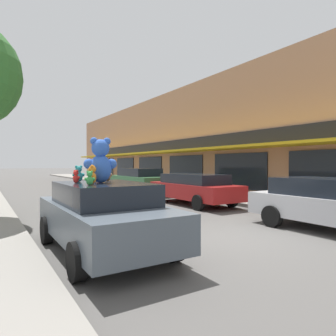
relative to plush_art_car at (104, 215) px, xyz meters
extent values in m
plane|color=#514F4C|center=(2.97, -0.43, -0.75)|extent=(260.00, 260.00, 0.00)
cube|color=tan|center=(17.56, 14.06, 2.91)|extent=(14.84, 41.75, 7.33)
cube|color=gold|center=(9.27, 14.06, 1.92)|extent=(1.74, 35.07, 0.12)
cube|color=black|center=(10.09, 14.06, 2.47)|extent=(0.08, 33.40, 0.70)
cube|color=black|center=(10.10, 1.01, 0.65)|extent=(0.06, 3.97, 2.00)
cube|color=black|center=(10.10, 6.23, 0.65)|extent=(0.06, 3.97, 2.00)
cube|color=black|center=(10.10, 11.45, 0.65)|extent=(0.06, 3.97, 2.00)
cube|color=black|center=(10.10, 16.67, 0.65)|extent=(0.06, 3.97, 2.00)
cube|color=black|center=(10.10, 21.89, 0.65)|extent=(0.06, 3.97, 2.00)
cube|color=black|center=(10.10, 27.10, 0.65)|extent=(0.06, 3.97, 2.00)
cube|color=black|center=(10.10, 32.32, 0.65)|extent=(0.06, 3.97, 2.00)
cube|color=#4C5660|center=(0.00, 0.00, -0.11)|extent=(1.81, 4.12, 0.68)
cube|color=black|center=(0.00, 0.00, 0.44)|extent=(1.59, 2.27, 0.43)
cylinder|color=black|center=(-0.87, 1.28, -0.45)|extent=(0.20, 0.61, 0.61)
cylinder|color=black|center=(0.88, 1.27, -0.45)|extent=(0.20, 0.61, 0.61)
cylinder|color=black|center=(-0.88, -1.27, -0.45)|extent=(0.20, 0.61, 0.61)
cylinder|color=black|center=(0.87, -1.28, -0.45)|extent=(0.20, 0.61, 0.61)
ellipsoid|color=blue|center=(-0.04, 0.06, 0.94)|extent=(0.52, 0.47, 0.57)
sphere|color=blue|center=(-0.04, 0.06, 1.37)|extent=(0.44, 0.44, 0.36)
sphere|color=blue|center=(0.09, 0.03, 1.51)|extent=(0.18, 0.18, 0.15)
sphere|color=blue|center=(-0.17, 0.09, 1.51)|extent=(0.18, 0.18, 0.15)
sphere|color=#548DFF|center=(0.00, 0.21, 1.34)|extent=(0.17, 0.17, 0.14)
sphere|color=blue|center=(0.19, 0.03, 1.04)|extent=(0.25, 0.25, 0.21)
sphere|color=blue|center=(-0.26, 0.14, 1.04)|extent=(0.25, 0.25, 0.21)
ellipsoid|color=teal|center=(-0.33, 0.64, 0.77)|extent=(0.18, 0.16, 0.22)
sphere|color=teal|center=(-0.33, 0.64, 0.93)|extent=(0.15, 0.15, 0.14)
sphere|color=teal|center=(-0.28, 0.63, 0.98)|extent=(0.06, 0.06, 0.06)
sphere|color=teal|center=(-0.38, 0.64, 0.98)|extent=(0.06, 0.06, 0.06)
sphere|color=#47CDC6|center=(-0.32, 0.70, 0.92)|extent=(0.06, 0.06, 0.05)
sphere|color=teal|center=(-0.24, 0.64, 0.80)|extent=(0.09, 0.09, 0.08)
sphere|color=teal|center=(-0.41, 0.66, 0.80)|extent=(0.09, 0.09, 0.08)
ellipsoid|color=pink|center=(0.25, 0.96, 0.73)|extent=(0.13, 0.11, 0.15)
sphere|color=pink|center=(0.25, 0.96, 0.84)|extent=(0.11, 0.11, 0.09)
sphere|color=pink|center=(0.28, 0.95, 0.87)|extent=(0.05, 0.05, 0.04)
sphere|color=pink|center=(0.22, 0.96, 0.87)|extent=(0.05, 0.05, 0.04)
sphere|color=#FFA3DA|center=(0.26, 1.00, 0.83)|extent=(0.04, 0.04, 0.04)
sphere|color=pink|center=(0.31, 0.96, 0.76)|extent=(0.06, 0.06, 0.05)
sphere|color=pink|center=(0.19, 0.98, 0.76)|extent=(0.06, 0.06, 0.05)
ellipsoid|color=olive|center=(0.33, 0.66, 0.76)|extent=(0.18, 0.16, 0.20)
sphere|color=olive|center=(0.33, 0.66, 0.90)|extent=(0.15, 0.15, 0.13)
sphere|color=olive|center=(0.38, 0.65, 0.95)|extent=(0.06, 0.06, 0.05)
sphere|color=olive|center=(0.29, 0.67, 0.95)|extent=(0.06, 0.06, 0.05)
sphere|color=tan|center=(0.35, 0.71, 0.89)|extent=(0.06, 0.06, 0.05)
sphere|color=olive|center=(0.41, 0.65, 0.79)|extent=(0.09, 0.09, 0.07)
sphere|color=olive|center=(0.26, 0.69, 0.79)|extent=(0.09, 0.09, 0.07)
ellipsoid|color=white|center=(-0.03, 0.65, 0.78)|extent=(0.24, 0.24, 0.24)
sphere|color=white|center=(-0.03, 0.65, 0.95)|extent=(0.21, 0.21, 0.15)
sphere|color=white|center=(0.01, 0.69, 1.01)|extent=(0.09, 0.09, 0.06)
sphere|color=white|center=(-0.07, 0.61, 1.01)|extent=(0.09, 0.09, 0.06)
sphere|color=white|center=(-0.08, 0.70, 0.94)|extent=(0.08, 0.08, 0.06)
sphere|color=white|center=(0.03, 0.73, 0.82)|extent=(0.12, 0.12, 0.09)
sphere|color=white|center=(-0.11, 0.59, 0.82)|extent=(0.12, 0.12, 0.09)
ellipsoid|color=green|center=(-0.45, -0.52, 0.74)|extent=(0.16, 0.15, 0.16)
sphere|color=green|center=(-0.45, -0.52, 0.86)|extent=(0.13, 0.13, 0.10)
sphere|color=green|center=(-0.41, -0.53, 0.90)|extent=(0.06, 0.06, 0.04)
sphere|color=green|center=(-0.48, -0.50, 0.90)|extent=(0.06, 0.06, 0.04)
sphere|color=#5ADA6D|center=(-0.43, -0.48, 0.85)|extent=(0.05, 0.05, 0.04)
sphere|color=green|center=(-0.38, -0.53, 0.77)|extent=(0.08, 0.08, 0.06)
sphere|color=green|center=(-0.50, -0.48, 0.77)|extent=(0.08, 0.08, 0.06)
ellipsoid|color=orange|center=(-0.28, -0.16, 0.77)|extent=(0.21, 0.22, 0.23)
sphere|color=orange|center=(-0.28, -0.16, 0.94)|extent=(0.19, 0.19, 0.14)
sphere|color=orange|center=(-0.26, -0.11, 1.00)|extent=(0.08, 0.08, 0.06)
sphere|color=orange|center=(-0.30, -0.21, 1.00)|extent=(0.08, 0.08, 0.06)
sphere|color=#FFBA41|center=(-0.34, -0.13, 0.93)|extent=(0.07, 0.07, 0.06)
sphere|color=orange|center=(-0.25, -0.07, 0.81)|extent=(0.11, 0.11, 0.08)
sphere|color=orange|center=(-0.33, -0.24, 0.81)|extent=(0.11, 0.11, 0.08)
ellipsoid|color=red|center=(-0.49, 0.23, 0.74)|extent=(0.15, 0.16, 0.17)
sphere|color=red|center=(-0.49, 0.23, 0.86)|extent=(0.14, 0.14, 0.10)
sphere|color=red|center=(-0.48, 0.20, 0.90)|extent=(0.06, 0.06, 0.04)
sphere|color=red|center=(-0.51, 0.27, 0.90)|extent=(0.06, 0.06, 0.04)
sphere|color=#FF4741|center=(-0.45, 0.25, 0.85)|extent=(0.05, 0.05, 0.04)
sphere|color=red|center=(-0.46, 0.17, 0.77)|extent=(0.08, 0.08, 0.06)
sphere|color=red|center=(-0.51, 0.30, 0.77)|extent=(0.08, 0.08, 0.06)
ellipsoid|color=purple|center=(0.10, 1.01, 0.77)|extent=(0.23, 0.23, 0.23)
sphere|color=purple|center=(0.10, 1.01, 0.94)|extent=(0.21, 0.21, 0.15)
sphere|color=purple|center=(0.14, 0.98, 1.00)|extent=(0.09, 0.09, 0.06)
sphere|color=purple|center=(0.06, 1.04, 1.00)|extent=(0.09, 0.09, 0.06)
sphere|color=#BA67ED|center=(0.14, 1.06, 0.93)|extent=(0.08, 0.08, 0.06)
sphere|color=purple|center=(0.18, 0.96, 0.81)|extent=(0.12, 0.12, 0.08)
sphere|color=purple|center=(0.03, 1.08, 0.81)|extent=(0.12, 0.12, 0.08)
cylinder|color=black|center=(4.90, -0.23, -0.45)|extent=(0.20, 0.61, 0.61)
cylinder|color=black|center=(6.75, -0.23, -0.45)|extent=(0.20, 0.61, 0.61)
cube|color=maroon|center=(5.82, 4.71, -0.13)|extent=(1.78, 4.71, 0.63)
cube|color=black|center=(5.82, 4.71, 0.39)|extent=(1.57, 3.14, 0.42)
cylinder|color=black|center=(4.95, 6.17, -0.45)|extent=(0.20, 0.61, 0.61)
cylinder|color=black|center=(6.70, 6.17, -0.45)|extent=(0.20, 0.61, 0.61)
cylinder|color=black|center=(4.95, 3.25, -0.45)|extent=(0.20, 0.61, 0.61)
cylinder|color=black|center=(6.70, 3.25, -0.45)|extent=(0.20, 0.61, 0.61)
cube|color=#336B3D|center=(5.82, 10.11, -0.06)|extent=(1.78, 4.77, 0.78)
cube|color=black|center=(5.82, 10.11, 0.56)|extent=(1.57, 2.95, 0.46)
cylinder|color=black|center=(4.95, 11.59, -0.45)|extent=(0.20, 0.61, 0.61)
cylinder|color=black|center=(6.70, 11.59, -0.45)|extent=(0.20, 0.61, 0.61)
cylinder|color=black|center=(4.95, 8.64, -0.45)|extent=(0.20, 0.61, 0.61)
cylinder|color=black|center=(6.70, 8.64, -0.45)|extent=(0.20, 0.61, 0.61)
camera|label=1|loc=(-2.10, -5.86, 1.04)|focal=32.00mm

